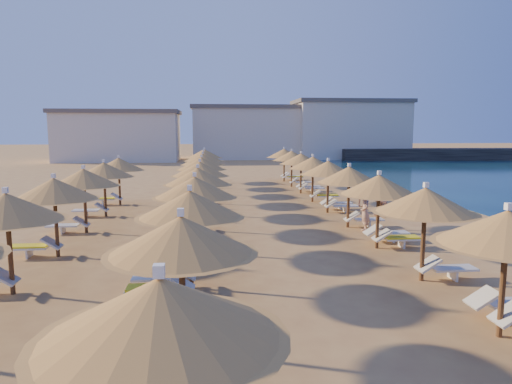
{
  "coord_description": "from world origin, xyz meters",
  "views": [
    {
      "loc": [
        -3.07,
        -16.27,
        4.13
      ],
      "look_at": [
        -1.1,
        4.0,
        1.3
      ],
      "focal_mm": 32.0,
      "sensor_mm": 36.0,
      "label": 1
    }
  ],
  "objects": [
    {
      "name": "ground",
      "position": [
        0.0,
        0.0,
        0.0
      ],
      "size": [
        220.0,
        220.0,
        0.0
      ],
      "primitive_type": "plane",
      "color": "tan",
      "rests_on": "ground"
    },
    {
      "name": "jetty",
      "position": [
        29.1,
        42.04,
        0.75
      ],
      "size": [
        30.18,
        5.7,
        1.5
      ],
      "primitive_type": "cube",
      "rotation": [
        0.0,
        0.0,
        -0.06
      ],
      "color": "black",
      "rests_on": "ground"
    },
    {
      "name": "hotel_blocks",
      "position": [
        2.25,
        46.42,
        3.7
      ],
      "size": [
        46.8,
        11.98,
        8.1
      ],
      "color": "beige",
      "rests_on": "ground"
    },
    {
      "name": "parasol_row_east",
      "position": [
        2.61,
        2.15,
        2.18
      ],
      "size": [
        2.82,
        37.08,
        2.71
      ],
      "color": "brown",
      "rests_on": "ground"
    },
    {
      "name": "parasol_row_west",
      "position": [
        -3.64,
        2.15,
        2.18
      ],
      "size": [
        2.82,
        37.08,
        2.71
      ],
      "color": "brown",
      "rests_on": "ground"
    },
    {
      "name": "parasol_row_inland",
      "position": [
        -8.11,
        0.44,
        2.18
      ],
      "size": [
        2.82,
        19.95,
        2.71
      ],
      "color": "brown",
      "rests_on": "ground"
    },
    {
      "name": "loungers",
      "position": [
        -1.74,
        1.86,
        0.34
      ],
      "size": [
        13.75,
        35.71,
        0.66
      ],
      "color": "silver",
      "rests_on": "ground"
    },
    {
      "name": "beachgoer_b",
      "position": [
        4.88,
        4.24,
        0.85
      ],
      "size": [
        0.99,
        1.04,
        1.69
      ],
      "primitive_type": "imported",
      "rotation": [
        0.0,
        0.0,
        -0.97
      ],
      "color": "tan",
      "rests_on": "ground"
    },
    {
      "name": "beachgoer_c",
      "position": [
        4.86,
        7.18,
        0.8
      ],
      "size": [
        1.0,
        0.85,
        1.6
      ],
      "primitive_type": "imported",
      "rotation": [
        0.0,
        0.0,
        -0.59
      ],
      "color": "tan",
      "rests_on": "ground"
    },
    {
      "name": "beachgoer_a",
      "position": [
        3.06,
        1.3,
        0.8
      ],
      "size": [
        0.44,
        0.62,
        1.59
      ],
      "primitive_type": "imported",
      "rotation": [
        0.0,
        0.0,
        -1.68
      ],
      "color": "tan",
      "rests_on": "ground"
    }
  ]
}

